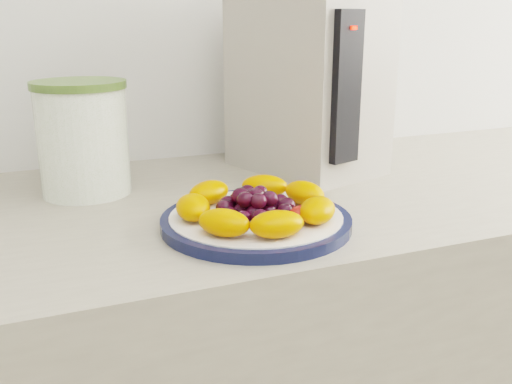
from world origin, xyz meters
name	(u,v)px	position (x,y,z in m)	size (l,w,h in m)	color
plate_rim	(256,222)	(0.00, 1.05, 0.91)	(0.26, 0.26, 0.01)	#11183A
plate_face	(256,221)	(0.00, 1.05, 0.91)	(0.24, 0.24, 0.02)	white
canister	(83,142)	(-0.20, 1.31, 0.99)	(0.14, 0.14, 0.17)	#4D721B
canister_lid	(78,85)	(-0.20, 1.31, 1.08)	(0.15, 0.15, 0.01)	#4C682B
appliance_body	(307,82)	(0.21, 1.32, 1.06)	(0.19, 0.26, 0.33)	#AEA699
appliance_panel	(346,88)	(0.20, 1.17, 1.07)	(0.06, 0.02, 0.24)	black
appliance_led	(353,28)	(0.20, 1.16, 1.16)	(0.01, 0.01, 0.01)	#FF0C05
fruit_plate	(257,204)	(0.00, 1.05, 0.93)	(0.23, 0.22, 0.04)	#E26900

